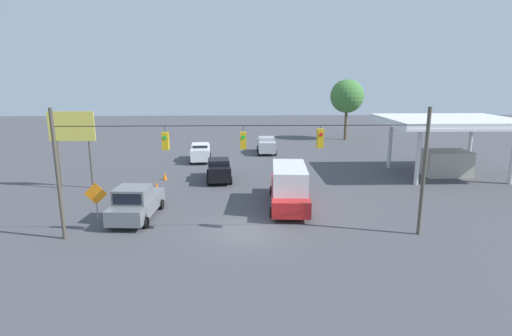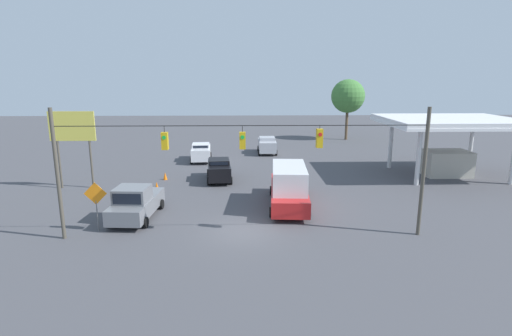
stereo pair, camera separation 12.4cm
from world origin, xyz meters
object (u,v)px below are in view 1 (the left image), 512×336
traffic_cone_fourth (165,176)px  work_zone_sign (96,198)px  box_truck_red_crossing_near (289,186)px  traffic_cone_third (157,186)px  traffic_cone_second (147,199)px  gas_station (448,134)px  pickup_truck_grey_parked_shoulder (136,203)px  roadside_billboard (72,133)px  sedan_black_withflow_mid (219,169)px  sedan_white_withflow_far (200,152)px  overhead_signal_span (244,161)px  tree_horizon_left (347,96)px  sedan_silver_oncoming_deep (266,145)px  traffic_cone_nearest (135,215)px

traffic_cone_fourth → work_zone_sign: bearing=82.5°
box_truck_red_crossing_near → traffic_cone_third: size_ratio=11.51×
traffic_cone_second → gas_station: gas_station is taller
pickup_truck_grey_parked_shoulder → roadside_billboard: size_ratio=0.89×
box_truck_red_crossing_near → gas_station: bearing=-150.9°
sedan_black_withflow_mid → traffic_cone_fourth: sedan_black_withflow_mid is taller
sedan_white_withflow_far → traffic_cone_second: (2.23, 14.18, -0.62)m
traffic_cone_fourth → gas_station: size_ratio=0.06×
overhead_signal_span → sedan_white_withflow_far: size_ratio=4.26×
traffic_cone_third → tree_horizon_left: size_ratio=0.08×
sedan_black_withflow_mid → tree_horizon_left: size_ratio=0.56×
pickup_truck_grey_parked_shoulder → gas_station: bearing=-157.0°
traffic_cone_third → gas_station: gas_station is taller
overhead_signal_span → sedan_white_withflow_far: bearing=-77.6°
overhead_signal_span → sedan_silver_oncoming_deep: overhead_signal_span is taller
sedan_black_withflow_mid → sedan_silver_oncoming_deep: (-4.71, -12.15, 0.02)m
sedan_black_withflow_mid → box_truck_red_crossing_near: box_truck_red_crossing_near is taller
box_truck_red_crossing_near → traffic_cone_third: box_truck_red_crossing_near is taller
sedan_black_withflow_mid → roadside_billboard: roadside_billboard is taller
sedan_silver_oncoming_deep → overhead_signal_span: bearing=83.9°
sedan_white_withflow_far → sedan_silver_oncoming_deep: (-7.07, -4.12, 0.02)m
box_truck_red_crossing_near → work_zone_sign: size_ratio=2.69×
sedan_black_withflow_mid → traffic_cone_nearest: sedan_black_withflow_mid is taller
box_truck_red_crossing_near → gas_station: (-14.79, -8.24, 2.32)m
sedan_black_withflow_mid → traffic_cone_second: sedan_black_withflow_mid is taller
overhead_signal_span → traffic_cone_fourth: (6.70, -12.56, -3.90)m
traffic_cone_nearest → roadside_billboard: bearing=-49.4°
sedan_black_withflow_mid → work_zone_sign: (6.12, 11.25, 1.03)m
sedan_black_withflow_mid → traffic_cone_fourth: size_ratio=6.92×
box_truck_red_crossing_near → work_zone_sign: bearing=20.5°
traffic_cone_nearest → roadside_billboard: (6.43, -7.51, 4.02)m
tree_horizon_left → gas_station: bearing=99.8°
traffic_cone_fourth → sedan_silver_oncoming_deep: bearing=-128.2°
traffic_cone_fourth → traffic_cone_second: bearing=90.1°
roadside_billboard → work_zone_sign: roadside_billboard is taller
sedan_black_withflow_mid → gas_station: gas_station is taller
gas_station → work_zone_sign: size_ratio=3.93×
sedan_silver_oncoming_deep → work_zone_sign: 25.80m
box_truck_red_crossing_near → traffic_cone_fourth: 12.22m
sedan_silver_oncoming_deep → traffic_cone_third: 17.75m
traffic_cone_nearest → traffic_cone_second: size_ratio=1.00×
traffic_cone_second → box_truck_red_crossing_near: bearing=174.7°
traffic_cone_fourth → sedan_white_withflow_far: bearing=-106.1°
overhead_signal_span → traffic_cone_second: overhead_signal_span is taller
pickup_truck_grey_parked_shoulder → sedan_silver_oncoming_deep: pickup_truck_grey_parked_shoulder is taller
sedan_silver_oncoming_deep → roadside_billboard: (15.69, 14.19, 3.38)m
traffic_cone_third → gas_station: bearing=-170.4°
sedan_white_withflow_far → traffic_cone_second: bearing=81.1°
traffic_cone_third → sedan_white_withflow_far: bearing=-101.6°
pickup_truck_grey_parked_shoulder → tree_horizon_left: 37.92m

